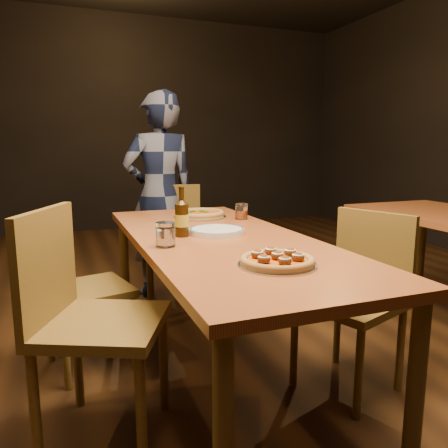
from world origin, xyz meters
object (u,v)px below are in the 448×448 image
object	(u,v)px
pizza_margherita	(200,214)
table_main	(220,251)
plate_stack	(217,231)
water_glass	(165,234)
chair_main_e	(349,300)
chair_main_nw	(103,322)
pizza_meatball	(277,260)
chair_end	(174,242)
chair_main_sw	(88,288)
amber_glass	(241,211)
diner	(160,195)
beer_bottle	(182,219)

from	to	relation	value
pizza_margherita	table_main	bearing A→B (deg)	-98.31
plate_stack	water_glass	xyz separation A→B (m)	(-0.31, -0.19, 0.04)
pizza_margherita	plate_stack	bearing A→B (deg)	-98.70
chair_main_e	table_main	bearing A→B (deg)	-138.19
plate_stack	pizza_margherita	bearing A→B (deg)	81.30
chair_main_nw	pizza_meatball	distance (m)	0.74
water_glass	chair_end	bearing A→B (deg)	74.41
chair_main_sw	chair_end	xyz separation A→B (m)	(0.68, 0.83, 0.03)
amber_glass	diner	xyz separation A→B (m)	(-0.28, 1.00, 0.01)
chair_end	pizza_margherita	world-z (taller)	chair_end
table_main	chair_main_sw	size ratio (longest dim) A/B	2.28
chair_end	amber_glass	world-z (taller)	chair_end
chair_main_nw	amber_glass	bearing A→B (deg)	-27.50
plate_stack	water_glass	size ratio (longest dim) A/B	2.57
chair_end	chair_main_sw	bearing A→B (deg)	-116.43
pizza_meatball	amber_glass	bearing A→B (deg)	74.13
pizza_margherita	diner	xyz separation A→B (m)	(-0.06, 0.85, 0.03)
table_main	amber_glass	distance (m)	0.55
chair_main_sw	chair_end	bearing A→B (deg)	-52.83
pizza_meatball	plate_stack	distance (m)	0.64
table_main	diner	size ratio (longest dim) A/B	1.24
chair_end	water_glass	distance (m)	1.42
chair_main_nw	chair_end	size ratio (longest dim) A/B	1.06
chair_main_nw	water_glass	bearing A→B (deg)	-40.87
chair_main_e	chair_end	xyz separation A→B (m)	(-0.48, 1.51, 0.01)
chair_main_e	pizza_margherita	world-z (taller)	chair_main_e
pizza_meatball	diner	xyz separation A→B (m)	(0.01, 2.02, 0.03)
pizza_margherita	amber_glass	size ratio (longest dim) A/B	3.46
chair_end	amber_glass	size ratio (longest dim) A/B	9.93
chair_main_nw	beer_bottle	world-z (taller)	same
chair_main_e	diner	world-z (taller)	diner
water_glass	plate_stack	bearing A→B (deg)	31.57
beer_bottle	chair_main_e	bearing A→B (deg)	-26.71
pizza_meatball	pizza_margherita	bearing A→B (deg)	86.31
plate_stack	chair_main_e	bearing A→B (deg)	-33.93
chair_main_sw	pizza_meatball	distance (m)	1.18
pizza_meatball	pizza_margherita	world-z (taller)	pizza_meatball
table_main	diner	bearing A→B (deg)	89.02
pizza_meatball	beer_bottle	world-z (taller)	beer_bottle
table_main	pizza_meatball	world-z (taller)	pizza_meatball
chair_main_e	chair_end	world-z (taller)	chair_end
chair_main_e	water_glass	bearing A→B (deg)	-121.81
amber_glass	beer_bottle	bearing A→B (deg)	-141.72
chair_end	chair_main_e	bearing A→B (deg)	-59.41
plate_stack	beer_bottle	distance (m)	0.19
chair_end	pizza_margherita	bearing A→B (deg)	-75.59
table_main	beer_bottle	distance (m)	0.24
pizza_meatball	water_glass	xyz separation A→B (m)	(-0.31, 0.45, 0.03)
pizza_meatball	pizza_margherita	size ratio (longest dim) A/B	0.90
pizza_meatball	amber_glass	distance (m)	1.05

